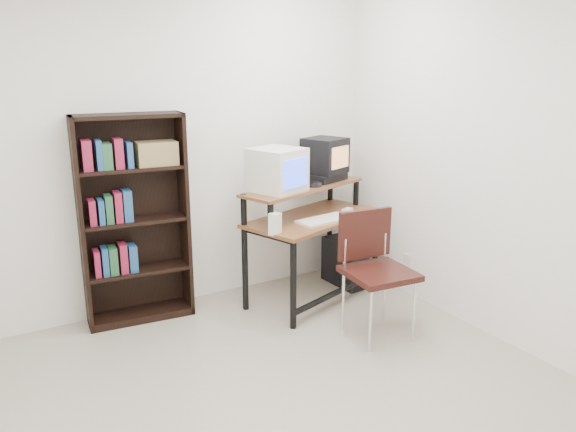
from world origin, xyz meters
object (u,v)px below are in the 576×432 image
pc_tower (345,262)px  crt_tv (325,155)px  school_chair (374,260)px  bookshelf (134,216)px  crt_monitor (277,170)px  computer_desk (312,221)px

pc_tower → crt_tv: bearing=143.8°
school_chair → pc_tower: bearing=71.6°
pc_tower → school_chair: 1.03m
bookshelf → crt_tv: bearing=-0.4°
crt_monitor → bookshelf: size_ratio=0.30×
computer_desk → school_chair: (0.04, -0.79, -0.11)m
crt_monitor → pc_tower: size_ratio=1.08×
school_chair → computer_desk: bearing=98.1°
computer_desk → bookshelf: 1.46m
school_chair → crt_tv: bearing=82.8°
crt_tv → school_chair: 1.19m
computer_desk → pc_tower: (0.42, 0.09, -0.48)m
crt_monitor → crt_tv: 0.59m
crt_tv → school_chair: crt_tv is taller
crt_tv → bookshelf: bearing=153.5°
crt_tv → bookshelf: (-1.67, 0.16, -0.36)m
pc_tower → bookshelf: size_ratio=0.28×
computer_desk → pc_tower: size_ratio=2.98×
crt_tv → pc_tower: (0.17, -0.11, -0.99)m
pc_tower → computer_desk: bearing=-171.5°
bookshelf → pc_tower: bearing=-3.2°
crt_tv → school_chair: size_ratio=0.45×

